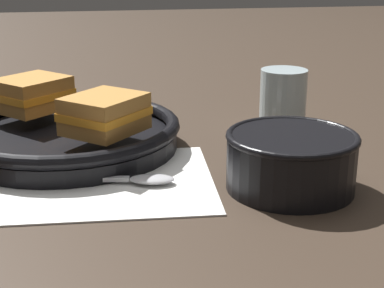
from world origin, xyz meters
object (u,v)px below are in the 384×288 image
object	(u,v)px
skillet	(68,135)
drinking_glass	(283,101)
soup_bowl	(291,157)
spoon	(133,179)
sandwich_near_left	(105,114)
sandwich_near_right	(32,94)

from	to	relation	value
skillet	drinking_glass	world-z (taller)	drinking_glass
skillet	drinking_glass	xyz separation A→B (m)	(0.31, 0.03, 0.03)
soup_bowl	skillet	world-z (taller)	soup_bowl
soup_bowl	spoon	size ratio (longest dim) A/B	0.91
sandwich_near_left	sandwich_near_right	size ratio (longest dim) A/B	1.00
spoon	sandwich_near_right	xyz separation A→B (m)	(-0.12, 0.20, 0.06)
spoon	drinking_glass	bearing A→B (deg)	47.24
spoon	sandwich_near_left	bearing A→B (deg)	119.18
sandwich_near_left	drinking_glass	xyz separation A→B (m)	(0.26, 0.09, -0.02)
sandwich_near_left	drinking_glass	bearing A→B (deg)	19.11
sandwich_near_left	sandwich_near_right	world-z (taller)	same
soup_bowl	drinking_glass	bearing A→B (deg)	73.97
spoon	sandwich_near_left	distance (m)	0.10
spoon	skillet	size ratio (longest dim) A/B	0.54
skillet	sandwich_near_left	bearing A→B (deg)	-51.99
spoon	drinking_glass	world-z (taller)	drinking_glass
soup_bowl	skillet	xyz separation A→B (m)	(-0.25, 0.18, -0.02)
soup_bowl	drinking_glass	xyz separation A→B (m)	(0.06, 0.21, 0.01)
skillet	sandwich_near_right	bearing A→B (deg)	128.01
soup_bowl	drinking_glass	distance (m)	0.22
soup_bowl	sandwich_near_left	bearing A→B (deg)	149.03
skillet	sandwich_near_left	xyz separation A→B (m)	(0.05, -0.06, 0.04)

